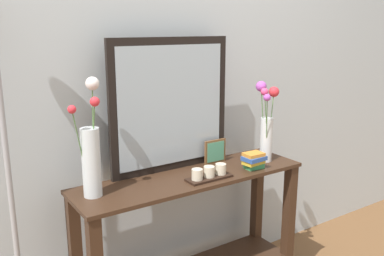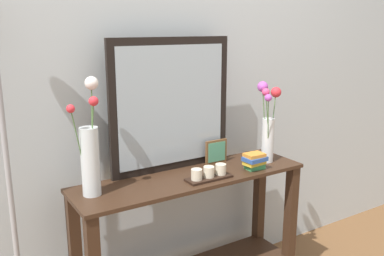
{
  "view_description": "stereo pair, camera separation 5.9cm",
  "coord_description": "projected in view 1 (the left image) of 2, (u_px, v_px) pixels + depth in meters",
  "views": [
    {
      "loc": [
        -1.15,
        -1.72,
        1.53
      ],
      "look_at": [
        0.0,
        0.0,
        1.03
      ],
      "focal_mm": 39.22,
      "sensor_mm": 36.0,
      "label": 1
    },
    {
      "loc": [
        -1.1,
        -1.75,
        1.53
      ],
      "look_at": [
        0.0,
        0.0,
        1.03
      ],
      "focal_mm": 39.22,
      "sensor_mm": 36.0,
      "label": 2
    }
  ],
  "objects": [
    {
      "name": "floor_lamp",
      "position": [
        1.0,
        108.0,
        1.68
      ],
      "size": [
        0.24,
        0.24,
        1.79
      ],
      "color": "#9E9EA3",
      "rests_on": "ground"
    },
    {
      "name": "picture_frame_small",
      "position": [
        215.0,
        151.0,
        2.37
      ],
      "size": [
        0.14,
        0.01,
        0.14
      ],
      "color": "brown",
      "rests_on": "console_table"
    },
    {
      "name": "console_table",
      "position": [
        192.0,
        230.0,
        2.26
      ],
      "size": [
        1.27,
        0.36,
        0.77
      ],
      "color": "#382316",
      "rests_on": "ground"
    },
    {
      "name": "candle_tray",
      "position": [
        209.0,
        174.0,
        2.13
      ],
      "size": [
        0.24,
        0.09,
        0.07
      ],
      "color": "black",
      "rests_on": "console_table"
    },
    {
      "name": "tall_vase_left",
      "position": [
        91.0,
        153.0,
        1.88
      ],
      "size": [
        0.16,
        0.11,
        0.54
      ],
      "color": "silver",
      "rests_on": "console_table"
    },
    {
      "name": "book_stack",
      "position": [
        254.0,
        160.0,
        2.28
      ],
      "size": [
        0.13,
        0.09,
        0.09
      ],
      "color": "#388E56",
      "rests_on": "console_table"
    },
    {
      "name": "wall_back",
      "position": [
        162.0,
        60.0,
        2.29
      ],
      "size": [
        6.4,
        0.08,
        2.7
      ],
      "primitive_type": "cube",
      "color": "#B2BCC1",
      "rests_on": "ground"
    },
    {
      "name": "vase_right",
      "position": [
        266.0,
        124.0,
        2.38
      ],
      "size": [
        0.21,
        0.17,
        0.46
      ],
      "color": "silver",
      "rests_on": "console_table"
    },
    {
      "name": "mirror_leaning",
      "position": [
        171.0,
        105.0,
        2.2
      ],
      "size": [
        0.7,
        0.03,
        0.71
      ],
      "color": "black",
      "rests_on": "console_table"
    }
  ]
}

